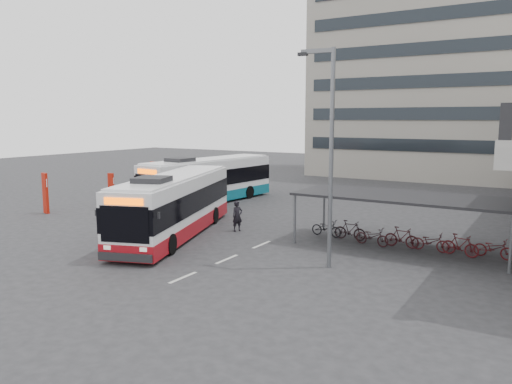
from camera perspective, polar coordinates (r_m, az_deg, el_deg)
The scene contains 11 objects.
ground at distance 25.94m, azimuth -4.14°, elevation -5.31°, with size 120.00×120.00×0.00m, color #28282B.
bike_shelter at distance 24.76m, azimuth 16.34°, elevation -3.08°, with size 10.00×4.00×2.54m.
office_block at distance 57.51m, azimuth 23.22°, elevation 14.08°, with size 30.00×15.00×25.00m, color gray.
road_markings at distance 22.18m, azimuth -3.36°, elevation -7.67°, with size 0.15×7.60×0.01m.
bus_main at distance 26.64m, azimuth -9.23°, elevation -1.53°, with size 6.28×11.82×3.44m.
bus_teal at distance 36.72m, azimuth -5.41°, elevation 1.29°, with size 3.57×11.98×3.49m.
pedestrian at distance 27.36m, azimuth -2.15°, elevation -2.77°, with size 0.61×0.40×1.68m, color black.
lamp_post at distance 20.36m, azimuth 8.31°, elevation 5.31°, with size 1.57×0.33×8.90m.
sign_totem_south at distance 35.19m, azimuth -22.94°, elevation -0.06°, with size 0.57×0.27×2.66m.
sign_totem_mid at distance 37.29m, azimuth -16.22°, elevation 0.42°, with size 0.49×0.21×2.28m.
sign_totem_north at distance 40.70m, azimuth -11.65°, elevation 1.55°, with size 0.59×0.27×2.74m.
Camera 1 is at (14.67, -20.50, 6.14)m, focal length 35.00 mm.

